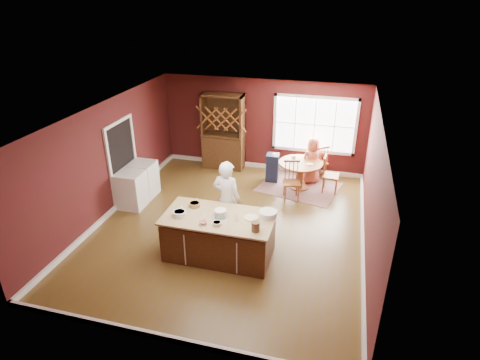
% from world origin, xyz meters
% --- Properties ---
extents(room_shell, '(7.00, 7.00, 7.00)m').
position_xyz_m(room_shell, '(0.00, 0.00, 1.35)').
color(room_shell, brown).
rests_on(room_shell, ground).
extents(window, '(2.36, 0.10, 1.66)m').
position_xyz_m(window, '(1.50, 3.47, 1.50)').
color(window, white).
rests_on(window, room_shell).
extents(doorway, '(0.08, 1.26, 2.13)m').
position_xyz_m(doorway, '(-2.97, 0.60, 1.02)').
color(doorway, white).
rests_on(doorway, room_shell).
extents(kitchen_island, '(2.21, 1.16, 0.92)m').
position_xyz_m(kitchen_island, '(0.10, -1.10, 0.44)').
color(kitchen_island, '#3A1D11').
rests_on(kitchen_island, ground).
extents(dining_table, '(1.18, 1.18, 0.75)m').
position_xyz_m(dining_table, '(1.29, 2.42, 0.53)').
color(dining_table, brown).
rests_on(dining_table, ground).
extents(baker, '(0.72, 0.53, 1.80)m').
position_xyz_m(baker, '(0.05, -0.37, 0.90)').
color(baker, silver).
rests_on(baker, ground).
extents(layer_cake, '(0.33, 0.33, 0.13)m').
position_xyz_m(layer_cake, '(0.12, -1.07, 0.99)').
color(layer_cake, white).
rests_on(layer_cake, kitchen_island).
extents(bowl_blue, '(0.26, 0.26, 0.10)m').
position_xyz_m(bowl_blue, '(-0.66, -1.28, 0.97)').
color(bowl_blue, silver).
rests_on(bowl_blue, kitchen_island).
extents(bowl_yellow, '(0.23, 0.23, 0.09)m').
position_xyz_m(bowl_yellow, '(-0.51, -0.85, 0.96)').
color(bowl_yellow, '#AE6F3D').
rests_on(bowl_yellow, kitchen_island).
extents(bowl_pink, '(0.15, 0.15, 0.06)m').
position_xyz_m(bowl_pink, '(-0.10, -1.46, 0.95)').
color(bowl_pink, silver).
rests_on(bowl_pink, kitchen_island).
extents(bowl_olive, '(0.18, 0.18, 0.07)m').
position_xyz_m(bowl_olive, '(0.16, -1.41, 0.95)').
color(bowl_olive, beige).
rests_on(bowl_olive, kitchen_island).
extents(drinking_glass, '(0.07, 0.07, 0.13)m').
position_xyz_m(drinking_glass, '(0.48, -1.17, 0.99)').
color(drinking_glass, silver).
rests_on(drinking_glass, kitchen_island).
extents(dinner_plate, '(0.28, 0.28, 0.02)m').
position_xyz_m(dinner_plate, '(0.73, -0.99, 0.93)').
color(dinner_plate, beige).
rests_on(dinner_plate, kitchen_island).
extents(white_tub, '(0.35, 0.35, 0.12)m').
position_xyz_m(white_tub, '(1.04, -0.85, 0.98)').
color(white_tub, white).
rests_on(white_tub, kitchen_island).
extents(stoneware_crock, '(0.16, 0.16, 0.19)m').
position_xyz_m(stoneware_crock, '(0.92, -1.42, 1.02)').
color(stoneware_crock, brown).
rests_on(stoneware_crock, kitchen_island).
extents(rug, '(2.37, 2.02, 0.01)m').
position_xyz_m(rug, '(1.29, 2.42, 0.01)').
color(rug, brown).
rests_on(rug, ground).
extents(chair_east, '(0.44, 0.46, 1.05)m').
position_xyz_m(chair_east, '(2.12, 2.37, 0.52)').
color(chair_east, brown).
rests_on(chair_east, ground).
extents(chair_south, '(0.53, 0.51, 1.04)m').
position_xyz_m(chair_south, '(1.17, 1.69, 0.52)').
color(chair_south, '#936235').
rests_on(chair_south, ground).
extents(chair_north, '(0.60, 0.60, 1.04)m').
position_xyz_m(chair_north, '(1.71, 3.17, 0.52)').
color(chair_north, brown).
rests_on(chair_north, ground).
extents(seated_woman, '(0.77, 0.69, 1.32)m').
position_xyz_m(seated_woman, '(1.56, 2.85, 0.66)').
color(seated_woman, '#C05D44').
rests_on(seated_woman, ground).
extents(high_chair, '(0.36, 0.36, 0.85)m').
position_xyz_m(high_chair, '(0.48, 2.64, 0.42)').
color(high_chair, black).
rests_on(high_chair, ground).
extents(toddler, '(0.18, 0.14, 0.26)m').
position_xyz_m(toddler, '(0.54, 2.77, 0.81)').
color(toddler, '#8CA5BF').
rests_on(toddler, high_chair).
extents(table_plate, '(0.19, 0.19, 0.01)m').
position_xyz_m(table_plate, '(1.54, 2.35, 0.76)').
color(table_plate, beige).
rests_on(table_plate, dining_table).
extents(table_cup, '(0.15, 0.15, 0.10)m').
position_xyz_m(table_cup, '(1.08, 2.57, 0.80)').
color(table_cup, white).
rests_on(table_cup, dining_table).
extents(hutch, '(1.24, 0.52, 2.27)m').
position_xyz_m(hutch, '(-1.14, 3.22, 1.13)').
color(hutch, '#341B0E').
rests_on(hutch, ground).
extents(washer, '(0.64, 0.62, 0.92)m').
position_xyz_m(washer, '(-2.64, 0.28, 0.46)').
color(washer, silver).
rests_on(washer, ground).
extents(dryer, '(0.64, 0.62, 0.93)m').
position_xyz_m(dryer, '(-2.64, 0.92, 0.46)').
color(dryer, white).
rests_on(dryer, ground).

